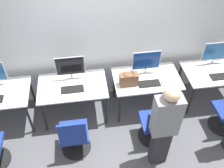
# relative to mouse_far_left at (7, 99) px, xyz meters

# --- Properties ---
(ground_plane) EXTENTS (20.00, 20.00, 0.00)m
(ground_plane) POSITION_rel_mouse_far_left_xyz_m (1.65, -0.18, -0.73)
(ground_plane) COLOR #4C4C51
(wall_back) EXTENTS (12.00, 0.05, 2.80)m
(wall_back) POSITION_rel_mouse_far_left_xyz_m (1.65, 0.67, 0.67)
(wall_back) COLOR #B7BCC1
(wall_back) RESTS_ON ground_plane
(mouse_far_left) EXTENTS (0.06, 0.09, 0.03)m
(mouse_far_left) POSITION_rel_mouse_far_left_xyz_m (0.00, 0.00, 0.00)
(mouse_far_left) COLOR silver
(mouse_far_left) RESTS_ON desk_far_left
(desk_left) EXTENTS (1.14, 0.72, 0.72)m
(desk_left) POSITION_rel_mouse_far_left_xyz_m (1.01, 0.18, -0.09)
(desk_left) COLOR silver
(desk_left) RESTS_ON ground_plane
(monitor_left) EXTENTS (0.48, 0.19, 0.45)m
(monitor_left) POSITION_rel_mouse_far_left_xyz_m (1.01, 0.36, 0.23)
(monitor_left) COLOR #B2B2B7
(monitor_left) RESTS_ON desk_left
(keyboard_left) EXTENTS (0.37, 0.16, 0.02)m
(keyboard_left) POSITION_rel_mouse_far_left_xyz_m (1.01, 0.08, -0.01)
(keyboard_left) COLOR black
(keyboard_left) RESTS_ON desk_left
(mouse_left) EXTENTS (0.06, 0.09, 0.03)m
(mouse_left) POSITION_rel_mouse_far_left_xyz_m (1.26, 0.09, 0.00)
(mouse_left) COLOR silver
(mouse_left) RESTS_ON desk_left
(office_chair_left) EXTENTS (0.48, 0.48, 0.89)m
(office_chair_left) POSITION_rel_mouse_far_left_xyz_m (0.98, -0.60, -0.37)
(office_chair_left) COLOR black
(office_chair_left) RESTS_ON ground_plane
(desk_right) EXTENTS (1.14, 0.72, 0.72)m
(desk_right) POSITION_rel_mouse_far_left_xyz_m (2.29, 0.18, -0.09)
(desk_right) COLOR silver
(desk_right) RESTS_ON ground_plane
(monitor_right) EXTENTS (0.48, 0.19, 0.45)m
(monitor_right) POSITION_rel_mouse_far_left_xyz_m (2.29, 0.32, 0.23)
(monitor_right) COLOR #B2B2B7
(monitor_right) RESTS_ON desk_right
(keyboard_right) EXTENTS (0.37, 0.16, 0.02)m
(keyboard_right) POSITION_rel_mouse_far_left_xyz_m (2.29, 0.03, -0.01)
(keyboard_right) COLOR black
(keyboard_right) RESTS_ON desk_right
(mouse_right) EXTENTS (0.06, 0.09, 0.03)m
(mouse_right) POSITION_rel_mouse_far_left_xyz_m (2.53, 0.05, 0.00)
(mouse_right) COLOR silver
(mouse_right) RESTS_ON desk_right
(office_chair_right) EXTENTS (0.48, 0.48, 0.89)m
(office_chair_right) POSITION_rel_mouse_far_left_xyz_m (2.27, -0.57, -0.37)
(office_chair_right) COLOR black
(office_chair_right) RESTS_ON ground_plane
(person_right) EXTENTS (0.36, 0.21, 1.61)m
(person_right) POSITION_rel_mouse_far_left_xyz_m (2.23, -0.94, 0.14)
(person_right) COLOR #232328
(person_right) RESTS_ON ground_plane
(desk_far_right) EXTENTS (1.14, 0.72, 0.72)m
(desk_far_right) POSITION_rel_mouse_far_left_xyz_m (3.56, 0.18, -0.09)
(desk_far_right) COLOR silver
(desk_far_right) RESTS_ON ground_plane
(monitor_far_right) EXTENTS (0.48, 0.19, 0.45)m
(monitor_far_right) POSITION_rel_mouse_far_left_xyz_m (3.56, 0.39, 0.23)
(monitor_far_right) COLOR #B2B2B7
(monitor_far_right) RESTS_ON desk_far_right
(keyboard_far_right) EXTENTS (0.37, 0.16, 0.02)m
(keyboard_far_right) POSITION_rel_mouse_far_left_xyz_m (3.56, 0.02, -0.01)
(keyboard_far_right) COLOR black
(keyboard_far_right) RESTS_ON desk_far_right
(handbag) EXTENTS (0.30, 0.18, 0.25)m
(handbag) POSITION_rel_mouse_far_left_xyz_m (1.95, 0.08, 0.10)
(handbag) COLOR brown
(handbag) RESTS_ON desk_right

